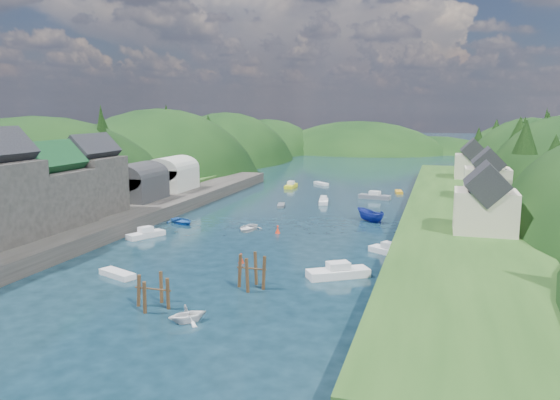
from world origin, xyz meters
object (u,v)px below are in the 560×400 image
(piling_cluster_near, at_px, (153,295))
(channel_buoy_far, at_px, (278,230))
(channel_buoy_near, at_px, (241,259))
(piling_cluster_far, at_px, (252,275))

(piling_cluster_near, height_order, channel_buoy_far, piling_cluster_near)
(channel_buoy_near, distance_m, channel_buoy_far, 15.14)
(channel_buoy_near, xyz_separation_m, channel_buoy_far, (-0.36, 15.13, 0.00))
(piling_cluster_near, distance_m, piling_cluster_far, 9.64)
(channel_buoy_far, bearing_deg, piling_cluster_near, -93.78)
(piling_cluster_near, relative_size, piling_cluster_far, 0.88)
(channel_buoy_near, height_order, channel_buoy_far, same)
(piling_cluster_near, bearing_deg, piling_cluster_far, 48.72)
(piling_cluster_far, height_order, channel_buoy_near, piling_cluster_far)
(piling_cluster_near, distance_m, channel_buoy_near, 15.20)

